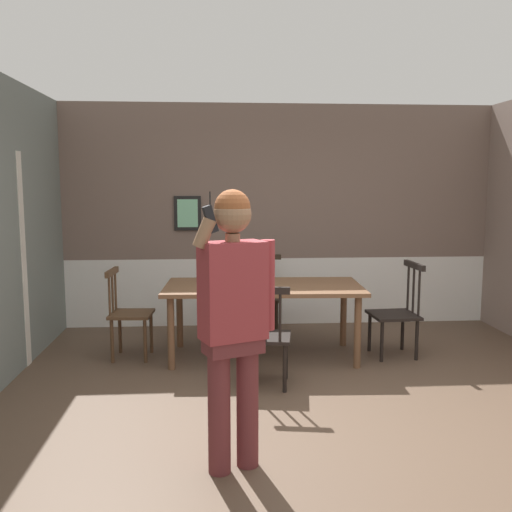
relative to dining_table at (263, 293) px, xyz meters
name	(u,v)px	position (x,y,z in m)	size (l,w,h in m)	color
ground_plane	(322,420)	(0.32, -1.61, -0.68)	(6.62, 6.62, 0.00)	brown
room_back_partition	(279,220)	(0.32, 1.40, 0.65)	(5.47, 0.17, 2.77)	#756056
dining_table	(263,293)	(0.00, 0.00, 0.00)	(2.06, 1.06, 0.76)	brown
chair_near_window	(397,312)	(1.39, -0.06, -0.21)	(0.49, 0.49, 0.98)	black
chair_by_doorway	(261,295)	(0.04, 0.87, -0.21)	(0.53, 0.53, 0.94)	#2D2319
chair_at_table_head	(128,313)	(-1.39, 0.07, -0.21)	(0.44, 0.44, 0.93)	#513823
chair_opposite_corner	(266,336)	(-0.04, -0.87, -0.22)	(0.48, 0.48, 0.93)	black
person_figure	(234,311)	(-0.38, -2.30, 0.34)	(0.51, 0.35, 1.76)	brown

